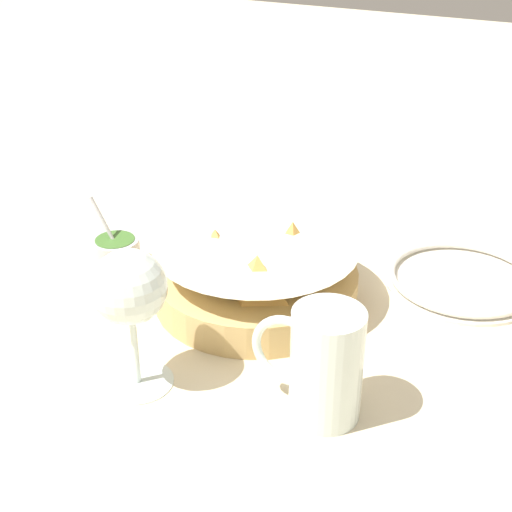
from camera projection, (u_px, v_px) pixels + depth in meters
The scene contains 7 objects.
ground_plane at pixel (272, 309), 0.87m from camera, with size 4.00×4.00×0.00m, color beige.
food_basket at pixel (255, 276), 0.87m from camera, with size 0.25×0.25×0.09m.
sauce_cup at pixel (114, 253), 0.95m from camera, with size 0.07×0.06×0.10m.
wine_glass at pixel (129, 292), 0.69m from camera, with size 0.08×0.08×0.15m.
beer_mug at pixel (324, 368), 0.68m from camera, with size 0.11×0.07×0.12m.
side_plate at pixel (462, 280), 0.92m from camera, with size 0.20×0.20×0.01m.
napkin at pixel (280, 220), 1.08m from camera, with size 0.13×0.10×0.01m.
Camera 1 is at (-0.32, 0.66, 0.48)m, focal length 50.00 mm.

